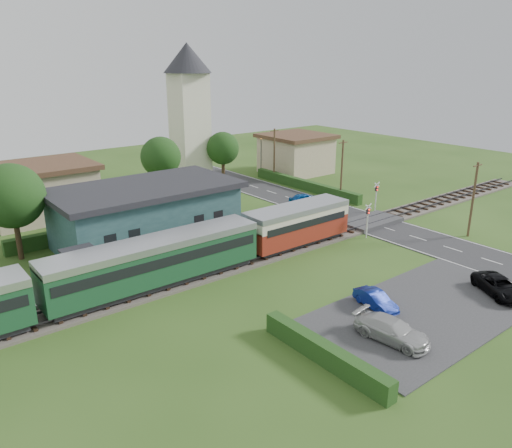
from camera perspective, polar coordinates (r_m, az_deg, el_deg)
ground at (r=43.00m, az=6.59°, el=-3.25°), size 120.00×120.00×0.00m
railway_track at (r=44.30m, az=4.78°, el=-2.37°), size 76.00×3.20×0.49m
road at (r=50.18m, az=14.75°, el=-0.50°), size 6.00×70.00×0.05m
car_park at (r=35.15m, az=18.83°, el=-9.32°), size 17.00×9.00×0.08m
crossing_deck at (r=51.26m, az=13.00°, el=0.28°), size 6.20×3.40×0.45m
platform at (r=41.13m, az=-8.61°, el=-4.04°), size 30.00×3.00×0.45m
equipment_hut at (r=37.62m, az=-19.34°, el=-4.63°), size 2.30×2.30×2.55m
station_building at (r=45.16m, az=-12.45°, el=1.12°), size 16.00×9.00×5.30m
train at (r=34.98m, az=-16.00°, el=-5.27°), size 43.20×2.90×3.40m
church_tower at (r=65.53m, az=-7.68°, el=13.44°), size 6.00×6.00×17.60m
house_west at (r=56.28m, az=-23.44°, el=3.55°), size 10.80×8.80×5.50m
house_east at (r=72.32m, az=4.59°, el=8.07°), size 8.80×8.80×5.50m
hedge_carpark at (r=28.22m, az=7.87°, el=-14.44°), size 0.80×9.00×1.20m
hedge_roadside at (r=63.20m, az=5.60°, el=4.47°), size 0.80×18.00×1.20m
hedge_station at (r=49.70m, az=-14.60°, el=0.09°), size 22.00×0.80×1.30m
tree_a at (r=44.17m, az=-26.15°, el=2.87°), size 5.20×5.20×8.00m
tree_b at (r=58.52m, az=-10.83°, el=7.52°), size 4.60×4.60×7.34m
tree_c at (r=65.35m, az=-3.82°, el=8.62°), size 4.20×4.20×6.78m
utility_pole_b at (r=49.56m, az=23.56°, el=2.67°), size 1.40×0.22×7.00m
utility_pole_c at (r=58.47m, az=9.77°, el=6.18°), size 1.40×0.22×7.00m
utility_pole_d at (r=66.90m, az=2.10°, el=7.98°), size 1.40×0.22×7.00m
crossing_signal_near at (r=46.57m, az=12.66°, el=0.93°), size 0.84×0.28×3.28m
crossing_signal_far at (r=54.87m, az=13.59°, el=3.52°), size 0.84×0.28×3.28m
streetlamp_east at (r=71.92m, az=0.59°, el=8.27°), size 0.30×0.30×5.15m
car_on_road at (r=56.75m, az=5.59°, el=2.91°), size 3.86×2.22×1.24m
car_park_blue at (r=34.24m, az=13.50°, el=-8.43°), size 1.85×3.60×1.13m
car_park_silver at (r=30.80m, az=15.27°, el=-11.61°), size 2.47×4.80×1.33m
car_park_dark at (r=38.98m, az=26.08°, el=-6.39°), size 3.94×4.88×1.24m
pedestrian_near at (r=43.36m, az=-2.17°, el=-1.04°), size 0.75×0.59×1.80m
pedestrian_far at (r=37.51m, az=-17.35°, el=-5.35°), size 0.77×0.89×1.55m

